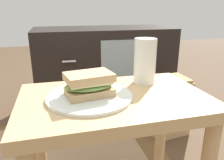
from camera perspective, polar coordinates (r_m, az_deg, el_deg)
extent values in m
cube|color=tan|center=(0.67, 0.64, -5.46)|extent=(0.56, 0.36, 0.04)
cylinder|color=tan|center=(0.89, -18.21, -16.84)|extent=(0.04, 0.04, 0.43)
cylinder|color=tan|center=(0.98, 12.57, -12.96)|extent=(0.04, 0.04, 0.43)
cube|color=black|center=(1.63, -2.15, 3.20)|extent=(0.96, 0.44, 0.58)
cube|color=#8C9EA8|center=(1.45, 4.45, 1.73)|extent=(0.38, 0.01, 0.44)
cylinder|color=silver|center=(1.35, -11.06, 4.75)|extent=(0.08, 0.01, 0.01)
cylinder|color=silver|center=(1.41, -10.53, -3.98)|extent=(0.08, 0.01, 0.01)
cube|color=brown|center=(1.25, -17.69, -17.26)|extent=(1.23, 0.66, 0.01)
cube|color=#937556|center=(1.25, -17.71, -17.09)|extent=(1.01, 0.54, 0.00)
cylinder|color=silver|center=(0.64, -5.79, -4.40)|extent=(0.25, 0.25, 0.01)
cube|color=tan|center=(0.64, -5.83, -3.07)|extent=(0.14, 0.11, 0.02)
ellipsoid|color=#729E4C|center=(0.63, -5.89, -1.46)|extent=(0.16, 0.12, 0.02)
cube|color=beige|center=(0.63, -5.92, -0.51)|extent=(0.13, 0.10, 0.01)
cube|color=tan|center=(0.62, -5.96, 0.72)|extent=(0.14, 0.11, 0.02)
cylinder|color=silver|center=(0.76, 8.50, 4.88)|extent=(0.08, 0.08, 0.15)
cylinder|color=#B26014|center=(0.77, 8.47, 4.09)|extent=(0.07, 0.07, 0.13)
cylinder|color=white|center=(0.75, 8.71, 9.16)|extent=(0.07, 0.07, 0.01)
cube|color=tan|center=(1.33, 14.27, -6.94)|extent=(0.23, 0.19, 0.32)
cube|color=tan|center=(1.27, 14.86, 0.03)|extent=(0.22, 0.16, 0.03)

